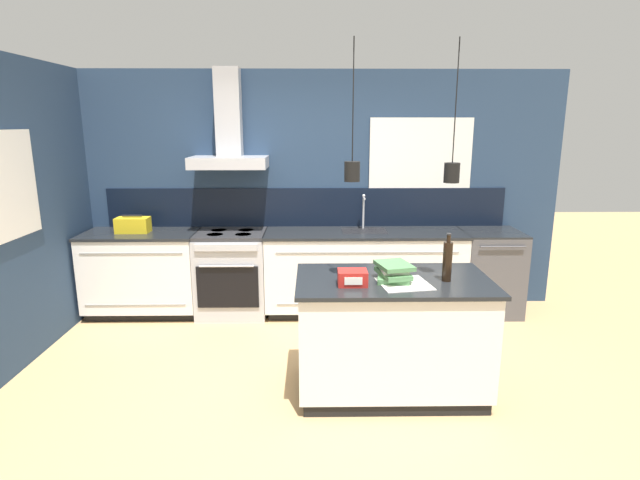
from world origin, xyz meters
The scene contains 13 objects.
ground_plane centered at (0.00, 0.00, 0.00)m, with size 16.00×16.00×0.00m, color tan.
wall_back centered at (-0.05, 2.00, 1.35)m, with size 5.60×2.12×2.60m.
wall_left centered at (-2.43, 0.70, 1.30)m, with size 0.08×3.80×2.60m.
counter_run_left centered at (-1.77, 1.69, 0.46)m, with size 1.20×0.64×0.91m.
counter_run_sink centered at (0.62, 1.69, 0.46)m, with size 2.14×0.64×1.29m.
oven_range centered at (-0.81, 1.69, 0.46)m, with size 0.74×0.66×0.91m.
dishwasher centered at (1.99, 1.69, 0.46)m, with size 0.62×0.65×0.91m.
kitchen_island centered at (0.67, 0.03, 0.46)m, with size 1.45×0.84×0.91m.
bottle_on_island centered at (1.05, -0.03, 1.06)m, with size 0.07×0.07×0.36m.
book_stack centered at (0.66, -0.02, 0.98)m, with size 0.28×0.35×0.13m.
red_supply_box centered at (0.35, -0.11, 0.96)m, with size 0.21×0.17×0.11m.
paper_pile centered at (0.72, -0.10, 0.91)m, with size 0.40×0.40×0.01m.
yellow_toolbox centered at (-1.84, 1.69, 0.99)m, with size 0.34×0.18×0.19m.
Camera 1 is at (0.07, -3.51, 2.04)m, focal length 28.00 mm.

